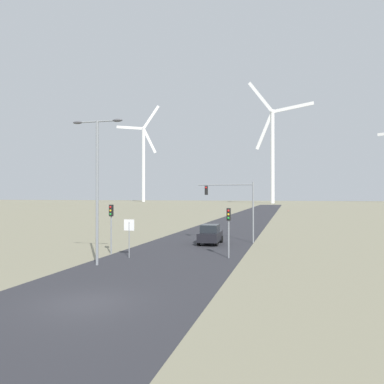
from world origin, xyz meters
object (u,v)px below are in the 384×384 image
traffic_light_mast_overhead (233,198)px  wind_turbine_far_left (144,157)px  stop_sign_near (129,231)px  streetlamp (97,173)px  car_approaching (210,234)px  traffic_light_post_near_left (111,218)px  wind_turbine_left (272,147)px  traffic_light_post_near_right (229,221)px

traffic_light_mast_overhead → wind_turbine_far_left: size_ratio=0.09×
stop_sign_near → traffic_light_mast_overhead: bearing=61.0°
streetlamp → car_approaching: bearing=67.6°
traffic_light_post_near_left → wind_turbine_left: wind_turbine_left is taller
car_approaching → traffic_light_post_near_right: bearing=-68.5°
wind_turbine_left → traffic_light_post_near_right: bearing=-88.6°
streetlamp → traffic_light_post_near_left: streetlamp is taller
streetlamp → wind_turbine_far_left: wind_turbine_far_left is taller
stop_sign_near → car_approaching: 9.97m
stop_sign_near → traffic_light_post_near_left: traffic_light_post_near_left is taller
wind_turbine_far_left → streetlamp: bearing=-68.8°
streetlamp → stop_sign_near: (0.85, 3.15, -4.07)m
streetlamp → wind_turbine_far_left: bearing=111.2°
car_approaching → wind_turbine_far_left: 233.10m
stop_sign_near → traffic_light_post_near_right: (7.03, 1.72, 0.71)m
wind_turbine_far_left → wind_turbine_left: size_ratio=0.96×
wind_turbine_left → traffic_light_mast_overhead: bearing=-88.8°
stop_sign_near → traffic_light_post_near_left: bearing=149.1°
streetlamp → stop_sign_near: size_ratio=3.39×
traffic_light_post_near_right → wind_turbine_left: size_ratio=0.05×
stop_sign_near → car_approaching: stop_sign_near is taller
traffic_light_post_near_right → car_approaching: size_ratio=0.87×
traffic_light_post_near_left → car_approaching: size_ratio=0.92×
car_approaching → wind_turbine_left: (-1.85, 181.47, 31.08)m
traffic_light_post_near_left → traffic_light_mast_overhead: (8.07, 9.61, 1.44)m
wind_turbine_far_left → traffic_light_post_near_left: bearing=-68.6°
traffic_light_mast_overhead → car_approaching: 4.23m
traffic_light_post_near_right → traffic_light_mast_overhead: (-1.03, 9.13, 1.58)m
traffic_light_post_near_right → stop_sign_near: bearing=-166.3°
car_approaching → traffic_light_post_near_left: bearing=-128.7°
car_approaching → streetlamp: bearing=-112.4°
streetlamp → traffic_light_mast_overhead: (6.86, 14.00, -1.77)m
stop_sign_near → traffic_light_mast_overhead: 12.61m
traffic_light_post_near_left → traffic_light_post_near_right: bearing=3.0°
stop_sign_near → traffic_light_mast_overhead: size_ratio=0.48×
traffic_light_post_near_right → wind_turbine_far_left: (-95.03, 219.23, 28.64)m
streetlamp → traffic_light_post_near_left: bearing=105.4°
streetlamp → traffic_light_post_near_right: 9.86m
streetlamp → wind_turbine_far_left: size_ratio=0.14×
streetlamp → wind_turbine_left: 195.39m
traffic_light_post_near_left → traffic_light_post_near_right: 9.11m
traffic_light_post_near_right → wind_turbine_left: bearing=91.4°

